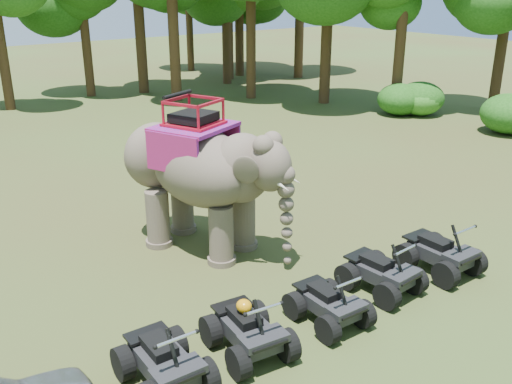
% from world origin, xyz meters
% --- Properties ---
extents(ground, '(110.00, 110.00, 0.00)m').
position_xyz_m(ground, '(0.00, 0.00, 0.00)').
color(ground, '#47381E').
rests_on(ground, ground).
extents(elephant, '(3.74, 5.17, 3.98)m').
position_xyz_m(elephant, '(-0.54, 2.88, 1.99)').
color(elephant, '#4C4237').
rests_on(elephant, ground).
extents(atv_0, '(1.33, 1.79, 1.29)m').
position_xyz_m(atv_0, '(-3.94, -1.42, 0.65)').
color(atv_0, black).
rests_on(atv_0, ground).
extents(atv_1, '(1.45, 1.86, 1.28)m').
position_xyz_m(atv_1, '(-2.23, -1.55, 0.64)').
color(atv_1, black).
rests_on(atv_1, ground).
extents(atv_2, '(1.22, 1.65, 1.20)m').
position_xyz_m(atv_2, '(-0.34, -1.71, 0.60)').
color(atv_2, black).
rests_on(atv_2, ground).
extents(atv_3, '(1.36, 1.79, 1.26)m').
position_xyz_m(atv_3, '(1.48, -1.50, 0.63)').
color(atv_3, black).
rests_on(atv_3, ground).
extents(atv_4, '(1.33, 1.81, 1.33)m').
position_xyz_m(atv_4, '(3.30, -1.71, 0.66)').
color(atv_4, black).
rests_on(atv_4, ground).
extents(tree_0, '(5.17, 5.17, 7.39)m').
position_xyz_m(tree_0, '(0.00, 23.30, 3.69)').
color(tree_0, '#195114').
rests_on(tree_0, ground).
extents(tree_1, '(5.26, 5.26, 7.52)m').
position_xyz_m(tree_1, '(4.92, 24.34, 3.76)').
color(tree_1, '#195114').
rests_on(tree_1, ground).
extents(tree_2, '(6.86, 6.86, 9.81)m').
position_xyz_m(tree_2, '(8.35, 20.04, 4.90)').
color(tree_2, '#195114').
rests_on(tree_2, ground).
extents(tree_3, '(6.00, 6.00, 8.58)m').
position_xyz_m(tree_3, '(12.24, 18.10, 4.29)').
color(tree_3, '#195114').
rests_on(tree_3, ground).
extents(tree_4, '(6.98, 6.98, 9.98)m').
position_xyz_m(tree_4, '(14.72, 14.50, 4.99)').
color(tree_4, '#195114').
rests_on(tree_4, ground).
extents(tree_5, '(5.62, 5.62, 8.02)m').
position_xyz_m(tree_5, '(16.08, 10.52, 4.01)').
color(tree_5, '#195114').
rests_on(tree_5, ground).
extents(tree_6, '(5.77, 5.77, 8.25)m').
position_xyz_m(tree_6, '(20.73, 7.76, 4.12)').
color(tree_6, '#195114').
rests_on(tree_6, ground).
extents(tree_33, '(4.97, 4.97, 7.10)m').
position_xyz_m(tree_33, '(14.87, 29.45, 3.55)').
color(tree_33, '#195114').
rests_on(tree_33, ground).
extents(tree_34, '(6.14, 6.14, 8.77)m').
position_xyz_m(tree_34, '(13.87, 23.03, 4.38)').
color(tree_34, '#195114').
rests_on(tree_34, ground).
extents(tree_36, '(5.08, 5.08, 7.26)m').
position_xyz_m(tree_36, '(18.44, 26.72, 3.63)').
color(tree_36, '#195114').
rests_on(tree_36, ground).
extents(tree_37, '(7.40, 7.40, 10.57)m').
position_xyz_m(tree_37, '(7.96, 23.45, 5.28)').
color(tree_37, '#195114').
rests_on(tree_37, ground).
extents(tree_39, '(5.64, 5.64, 8.06)m').
position_xyz_m(tree_39, '(15.06, 24.47, 4.03)').
color(tree_39, '#195114').
rests_on(tree_39, ground).
extents(tree_40, '(7.20, 7.20, 10.28)m').
position_xyz_m(tree_40, '(16.49, 25.28, 5.14)').
color(tree_40, '#195114').
rests_on(tree_40, ground).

